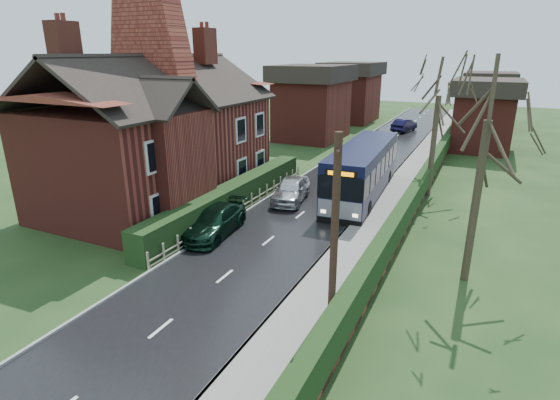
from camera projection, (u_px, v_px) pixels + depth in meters
The scene contains 18 objects.
ground at pixel (248, 257), 19.83m from camera, with size 140.00×140.00×0.00m, color #354F22.
road at pixel (324, 195), 28.37m from camera, with size 6.00×100.00×0.02m, color black.
pavement at pixel (390, 204), 26.62m from camera, with size 2.50×100.00×0.14m, color slate.
kerb_right at pixel (370, 201), 27.11m from camera, with size 0.12×100.00×0.14m, color gray.
kerb_left at pixel (282, 189), 29.61m from camera, with size 0.12×100.00×0.10m, color gray.
front_hedge at pixel (232, 198), 25.44m from camera, with size 1.20×16.00×1.60m, color #1B3113.
picket_fence at pixel (243, 205), 25.25m from camera, with size 0.10×16.00×0.90m, color tan, non-canonical shape.
right_wall_hedge at pixel (417, 192), 25.68m from camera, with size 0.60×50.00×1.80m.
brick_house at pixel (159, 131), 26.07m from camera, with size 9.30×14.60×10.30m.
bus at pixel (362, 171), 27.70m from camera, with size 3.09×11.13×3.34m.
car_silver at pixel (291, 189), 27.11m from camera, with size 1.78×4.42×1.50m, color silver.
car_green at pixel (214, 221), 22.17m from camera, with size 1.97×4.84×1.40m, color black.
car_distant at pixel (404, 125), 51.10m from camera, with size 1.53×4.40×1.45m, color black.
bus_stop_sign at pixel (356, 190), 23.03m from camera, with size 0.20×0.44×2.96m.
telegraph_pole at pixel (334, 245), 12.93m from camera, with size 0.34×0.86×6.80m.
tree_right_near at pixel (490, 108), 15.69m from camera, with size 4.31×4.31×9.30m.
tree_right_far at pixel (440, 88), 26.36m from camera, with size 4.69×4.69×9.06m.
tree_house_side at pixel (189, 82), 30.34m from camera, with size 4.05×4.05×9.20m.
Camera 1 is at (9.03, -15.57, 8.86)m, focal length 28.00 mm.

